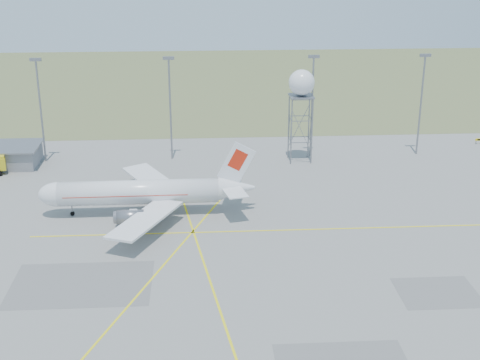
{
  "coord_description": "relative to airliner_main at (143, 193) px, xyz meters",
  "views": [
    {
      "loc": [
        -4.45,
        -62.15,
        42.12
      ],
      "look_at": [
        2.03,
        40.0,
        4.63
      ],
      "focal_mm": 50.0,
      "sensor_mm": 36.0,
      "label": 1
    }
  ],
  "objects": [
    {
      "name": "mast_b",
      "position": [
        3.67,
        28.08,
        8.46
      ],
      "size": [
        2.2,
        0.5,
        20.5
      ],
      "color": "slate",
      "rests_on": "ground"
    },
    {
      "name": "ground",
      "position": [
        13.67,
        -37.92,
        -3.61
      ],
      "size": [
        400.0,
        400.0,
        0.0
      ],
      "primitive_type": "plane",
      "color": "gray",
      "rests_on": "ground"
    },
    {
      "name": "airliner_main",
      "position": [
        0.0,
        0.0,
        0.0
      ],
      "size": [
        34.56,
        33.64,
        11.77
      ],
      "rotation": [
        0.0,
        0.0,
        3.15
      ],
      "color": "white",
      "rests_on": "ground"
    },
    {
      "name": "mast_a",
      "position": [
        -21.33,
        28.08,
        8.46
      ],
      "size": [
        2.2,
        0.5,
        20.5
      ],
      "color": "slate",
      "rests_on": "ground"
    },
    {
      "name": "grass_strip",
      "position": [
        13.67,
        102.08,
        -3.59
      ],
      "size": [
        400.0,
        120.0,
        0.03
      ],
      "primitive_type": "cube",
      "color": "#506437",
      "rests_on": "ground"
    },
    {
      "name": "mast_c",
      "position": [
        31.67,
        28.08,
        8.46
      ],
      "size": [
        2.2,
        0.5,
        20.5
      ],
      "color": "slate",
      "rests_on": "ground"
    },
    {
      "name": "taxi_sign_near",
      "position": [
        69.27,
        34.07,
        -2.72
      ],
      "size": [
        1.6,
        0.17,
        1.2
      ],
      "color": "black",
      "rests_on": "ground"
    },
    {
      "name": "radar_tower",
      "position": [
        29.02,
        25.35,
        6.61
      ],
      "size": [
        5.03,
        5.03,
        18.2
      ],
      "color": "slate",
      "rests_on": "ground"
    },
    {
      "name": "mast_d",
      "position": [
        53.67,
        28.08,
        8.46
      ],
      "size": [
        2.2,
        0.5,
        20.5
      ],
      "color": "slate",
      "rests_on": "ground"
    }
  ]
}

